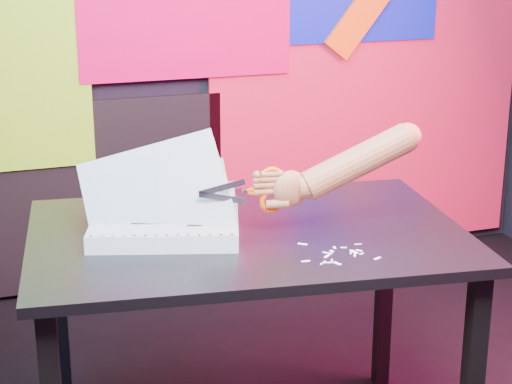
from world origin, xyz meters
name	(u,v)px	position (x,y,z in m)	size (l,w,h in m)	color
room	(403,14)	(0.00, 0.00, 1.35)	(3.01, 3.01, 2.71)	black
backdrop	(254,73)	(0.06, 1.46, 0.96)	(2.88, 0.05, 2.08)	#BC1635
work_table	(247,258)	(-0.46, 0.02, 0.66)	(1.34, 0.99, 0.75)	black
printout_stack	(165,225)	(-0.69, 0.06, 0.78)	(0.48, 0.41, 0.31)	silver
scissors	(266,190)	(-0.42, -0.03, 0.88)	(0.24, 0.04, 0.14)	#A7ADB7
hand_forearm	(346,166)	(-0.19, -0.06, 0.94)	(0.47, 0.13, 0.23)	#A1613F
paper_clippings	(337,254)	(-0.30, -0.24, 0.75)	(0.21, 0.19, 0.00)	white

